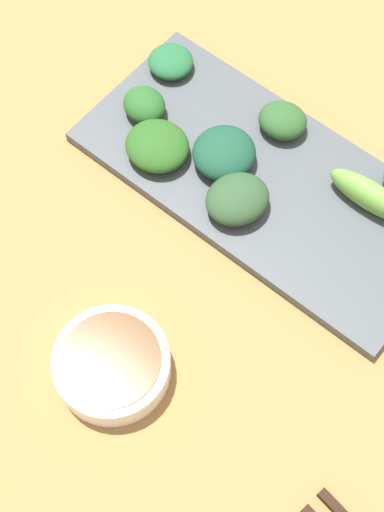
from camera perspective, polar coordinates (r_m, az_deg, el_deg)
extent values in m
cube|color=olive|center=(0.74, 0.93, 0.31)|extent=(2.10, 2.10, 0.02)
cylinder|color=white|center=(0.68, -5.92, -8.03)|extent=(0.10, 0.10, 0.03)
cylinder|color=#472809|center=(0.67, -5.98, -7.84)|extent=(0.09, 0.09, 0.02)
cube|color=#434C51|center=(0.77, 5.19, 5.76)|extent=(0.18, 0.37, 0.01)
ellipsoid|color=#225923|center=(0.79, -3.54, 11.08)|extent=(0.05, 0.05, 0.03)
ellipsoid|color=#294A2B|center=(0.73, 3.16, 4.38)|extent=(0.08, 0.07, 0.03)
ellipsoid|color=#174630|center=(0.76, 2.38, 7.63)|extent=(0.07, 0.07, 0.03)
ellipsoid|color=#1F5E35|center=(0.83, -1.59, 14.17)|extent=(0.06, 0.06, 0.02)
ellipsoid|color=#64A33E|center=(0.75, 13.02, 4.36)|extent=(0.03, 0.09, 0.03)
ellipsoid|color=#24551D|center=(0.76, -2.58, 8.14)|extent=(0.06, 0.07, 0.03)
ellipsoid|color=#285226|center=(0.79, 6.71, 9.92)|extent=(0.05, 0.06, 0.03)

